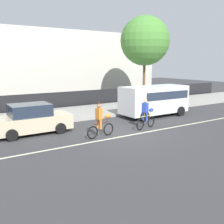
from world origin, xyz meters
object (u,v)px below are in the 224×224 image
(parade_cyclist_orange, at_px, (101,121))
(parked_van_white, at_px, (155,99))
(parade_cyclist_cobalt, at_px, (146,114))
(parked_car_beige, at_px, (32,120))

(parade_cyclist_orange, relative_size, parked_van_white, 0.38)
(parade_cyclist_cobalt, height_order, parked_van_white, parked_van_white)
(parked_van_white, bearing_deg, parade_cyclist_cobalt, -139.16)
(parade_cyclist_orange, bearing_deg, parade_cyclist_cobalt, 2.35)
(parked_van_white, relative_size, parked_car_beige, 1.22)
(parked_car_beige, bearing_deg, parade_cyclist_orange, -42.90)
(parade_cyclist_cobalt, height_order, parked_car_beige, parade_cyclist_cobalt)
(parade_cyclist_cobalt, bearing_deg, parked_car_beige, 157.32)
(parade_cyclist_orange, distance_m, parade_cyclist_cobalt, 3.14)
(parade_cyclist_orange, relative_size, parade_cyclist_cobalt, 1.00)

